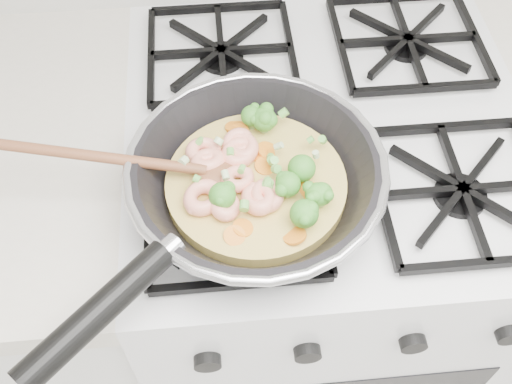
{
  "coord_description": "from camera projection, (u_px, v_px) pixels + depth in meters",
  "views": [
    {
      "loc": [
        -0.16,
        1.11,
        1.56
      ],
      "look_at": [
        -0.12,
        1.56,
        0.93
      ],
      "focal_mm": 42.32,
      "sensor_mm": 36.0,
      "label": 1
    }
  ],
  "objects": [
    {
      "name": "stove",
      "position": [
        309.0,
        268.0,
        1.24
      ],
      "size": [
        0.6,
        0.6,
        0.92
      ],
      "color": "white",
      "rests_on": "ground"
    },
    {
      "name": "skillet",
      "position": [
        252.0,
        180.0,
        0.75
      ],
      "size": [
        0.5,
        0.42,
        0.09
      ],
      "rotation": [
        0.0,
        0.0,
        0.02
      ],
      "color": "black",
      "rests_on": "stove"
    }
  ]
}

